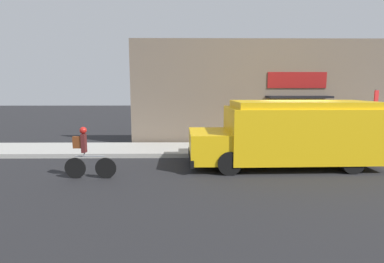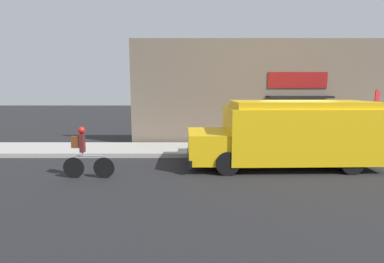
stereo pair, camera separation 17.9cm
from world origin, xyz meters
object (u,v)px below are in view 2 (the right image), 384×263
cyclist (85,153)px  trash_bin (360,135)px  stop_sign_post (377,110)px  school_bus (291,133)px

cyclist → trash_bin: 11.81m
cyclist → trash_bin: cyclist is taller
stop_sign_post → trash_bin: size_ratio=2.89×
school_bus → cyclist: school_bus is taller
cyclist → stop_sign_post: bearing=16.9°
cyclist → stop_sign_post: (10.76, 3.10, 1.09)m
cyclist → trash_bin: bearing=23.1°
cyclist → stop_sign_post: stop_sign_post is taller
school_bus → stop_sign_post: stop_sign_post is taller
stop_sign_post → trash_bin: 1.87m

